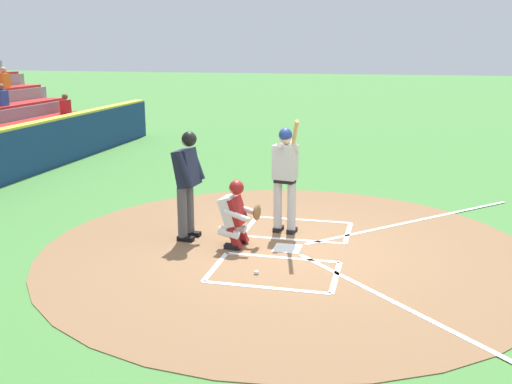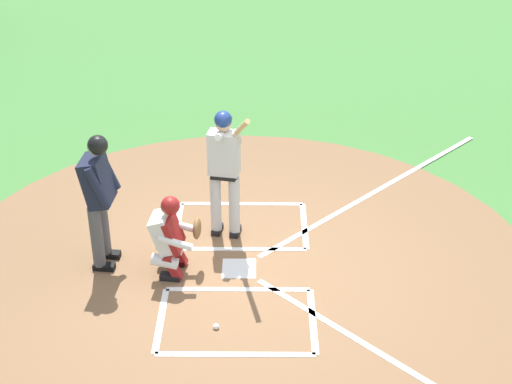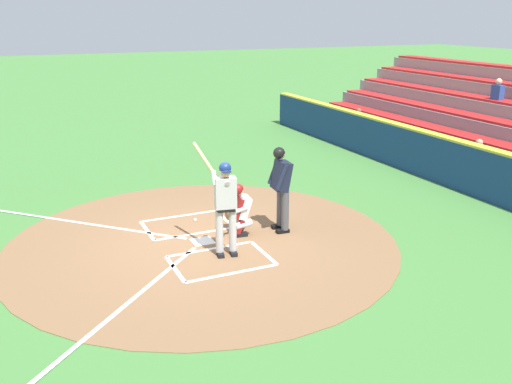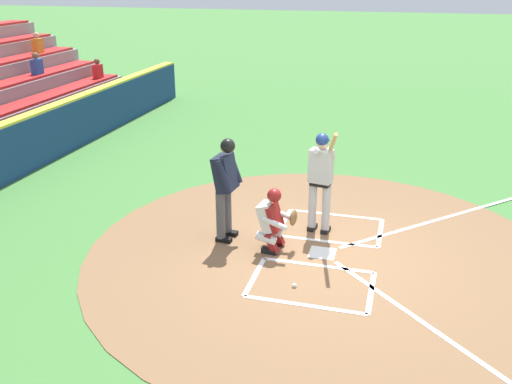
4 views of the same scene
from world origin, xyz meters
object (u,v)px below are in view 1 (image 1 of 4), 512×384
Objects in this scene: plate_umpire at (187,178)px; baseball at (256,273)px; catcher at (236,212)px; batter at (285,173)px.

plate_umpire reaches higher than baseball.
plate_umpire is at bearing -101.56° from catcher.
batter is at bearing 178.89° from baseball.
baseball is (2.01, -0.04, -1.06)m from batter.
batter is at bearing 114.12° from plate_umpire.
baseball is (1.14, 0.61, -0.55)m from catcher.
catcher is at bearing -36.53° from batter.
plate_umpire is at bearing -65.88° from batter.
batter reaches higher than plate_umpire.
plate_umpire is at bearing -131.19° from baseball.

